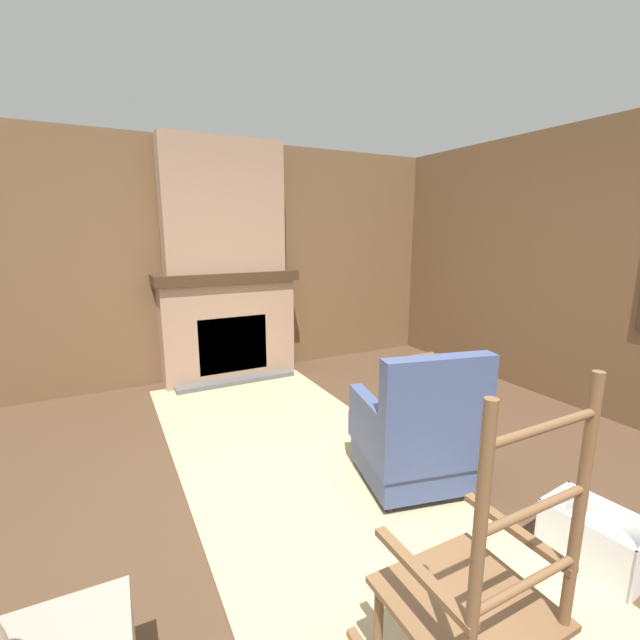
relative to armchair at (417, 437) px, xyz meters
name	(u,v)px	position (x,y,z in m)	size (l,w,h in m)	color
ground_plane	(342,496)	(-0.13, -0.50, -0.35)	(14.00, 14.00, 0.00)	#4C3523
wood_panel_wall_left	(221,262)	(-2.89, -0.50, 0.97)	(0.06, 6.07, 2.65)	brown
wood_panel_wall_back	(618,272)	(-0.11, 2.27, 0.97)	(6.07, 0.09, 2.65)	brown
fireplace_hearth	(229,326)	(-2.68, -0.50, 0.26)	(0.55, 1.57, 1.23)	#9E7A60
chimney_breast	(223,207)	(-2.69, -0.50, 1.58)	(0.30, 1.30, 1.40)	#9E7A60
area_rug	(300,462)	(-0.61, -0.57, -0.35)	(4.00, 1.66, 0.01)	tan
armchair	(417,437)	(0.00, 0.00, 0.00)	(0.81, 0.84, 0.97)	#3D4C75
rocking_chair	(476,612)	(1.18, -0.74, 0.08)	(0.80, 0.51, 1.30)	brown
firewood_stack	(421,367)	(-1.71, 1.50, -0.25)	(0.45, 0.36, 0.27)	brown
laundry_basket	(595,538)	(0.96, 0.37, -0.21)	(0.48, 0.35, 0.29)	white
oil_lamp_vase	(186,265)	(-2.73, -0.92, 0.96)	(0.12, 0.12, 0.24)	#B24C42
storage_case	(248,265)	(-2.73, -0.24, 0.94)	(0.13, 0.23, 0.13)	gray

